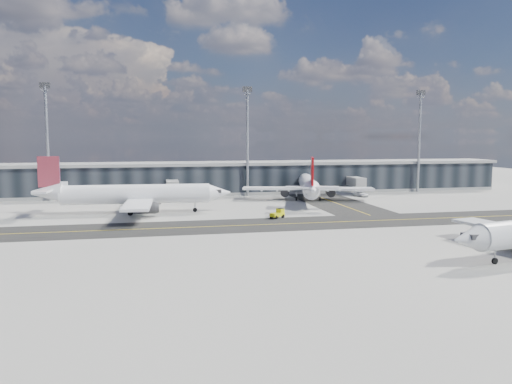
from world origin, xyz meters
The scene contains 8 objects.
ground centered at (0.00, 0.00, 0.00)m, with size 300.00×300.00×0.00m, color gray.
taxiway_lanes centered at (3.91, 10.74, 0.01)m, with size 180.00×63.00×0.03m.
terminal_concourse centered at (0.04, 54.93, 4.09)m, with size 152.00×19.80×8.80m.
floodlight_masts centered at (0.00, 48.00, 15.61)m, with size 102.50×0.70×28.90m.
airliner_af centered at (-28.86, 22.63, 3.94)m, with size 40.24×34.29×11.93m.
airliner_redtail centered at (12.83, 35.02, 3.77)m, with size 32.75×38.07×11.41m.
baggage_tug centered at (-1.02, 10.63, 0.92)m, with size 3.21×2.75×1.83m.
service_van centered at (29.20, 40.46, 0.68)m, with size 2.24×4.86×1.35m, color white.
Camera 1 is at (-24.78, -82.67, 15.82)m, focal length 35.00 mm.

